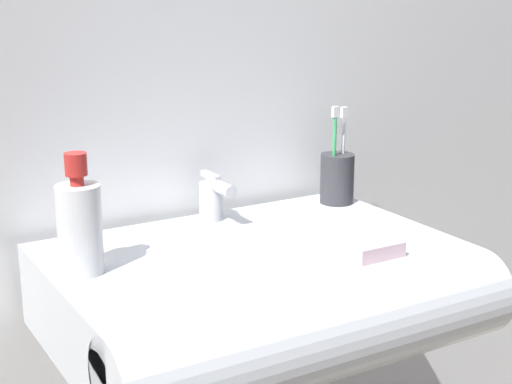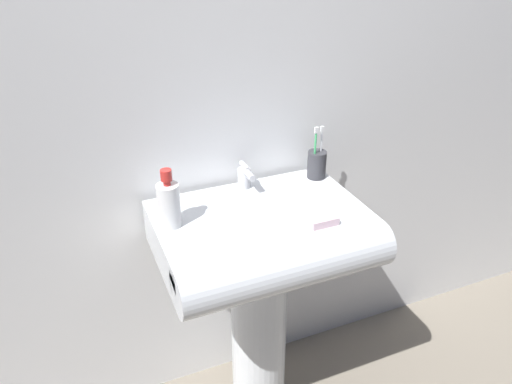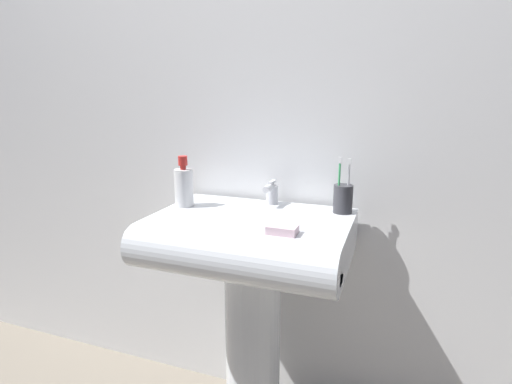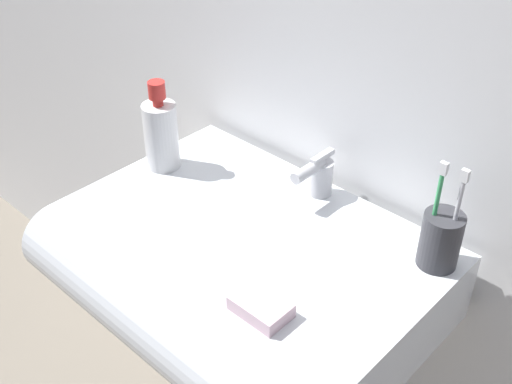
# 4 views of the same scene
# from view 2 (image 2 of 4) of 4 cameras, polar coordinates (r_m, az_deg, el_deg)

# --- Properties ---
(wall_back) EXTENTS (5.00, 0.05, 2.40)m
(wall_back) POSITION_cam_2_polar(r_m,az_deg,el_deg) (1.60, -3.15, 12.91)
(wall_back) COLOR white
(wall_back) RESTS_ON ground
(sink_pedestal) EXTENTS (0.19, 0.19, 0.71)m
(sink_pedestal) POSITION_cam_2_polar(r_m,az_deg,el_deg) (1.83, 0.32, -15.63)
(sink_pedestal) COLOR white
(sink_pedestal) RESTS_ON ground
(sink_basin) EXTENTS (0.64, 0.47, 0.14)m
(sink_basin) POSITION_cam_2_polar(r_m,az_deg,el_deg) (1.52, 1.12, -5.33)
(sink_basin) COLOR white
(sink_basin) RESTS_ON sink_pedestal
(faucet) EXTENTS (0.04, 0.10, 0.08)m
(faucet) POSITION_cam_2_polar(r_m,az_deg,el_deg) (1.63, -1.27, 1.76)
(faucet) COLOR silver
(faucet) RESTS_ON sink_basin
(toothbrush_cup) EXTENTS (0.06, 0.06, 0.19)m
(toothbrush_cup) POSITION_cam_2_polar(r_m,az_deg,el_deg) (1.71, 6.96, 3.21)
(toothbrush_cup) COLOR #38383D
(toothbrush_cup) RESTS_ON sink_basin
(soap_bottle) EXTENTS (0.06, 0.06, 0.18)m
(soap_bottle) POSITION_cam_2_polar(r_m,az_deg,el_deg) (1.44, -9.93, -1.32)
(soap_bottle) COLOR white
(soap_bottle) RESTS_ON sink_basin
(bar_soap) EXTENTS (0.09, 0.06, 0.02)m
(bar_soap) POSITION_cam_2_polar(r_m,az_deg,el_deg) (1.47, 7.53, -3.18)
(bar_soap) COLOR silver
(bar_soap) RESTS_ON sink_basin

